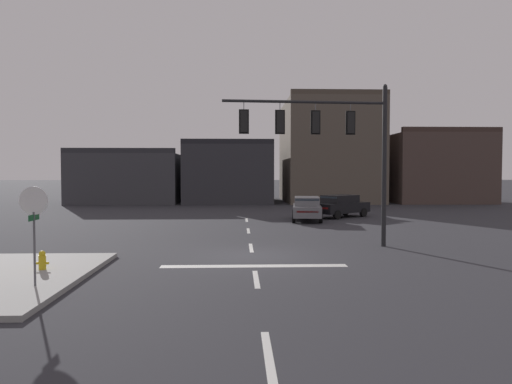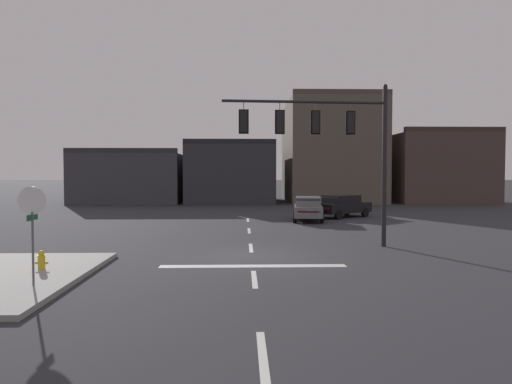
{
  "view_description": "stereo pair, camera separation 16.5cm",
  "coord_description": "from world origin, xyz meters",
  "px_view_note": "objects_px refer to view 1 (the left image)",
  "views": [
    {
      "loc": [
        -0.51,
        -18.24,
        3.2
      ],
      "look_at": [
        0.24,
        2.93,
        2.35
      ],
      "focal_mm": 33.52,
      "sensor_mm": 36.0,
      "label": 1
    },
    {
      "loc": [
        -0.35,
        -18.25,
        3.2
      ],
      "look_at": [
        0.24,
        2.93,
        2.35
      ],
      "focal_mm": 33.52,
      "sensor_mm": 36.0,
      "label": 2
    }
  ],
  "objects_px": {
    "car_lot_middle": "(307,208)",
    "signal_mast_near_side": "(330,135)",
    "stop_sign": "(34,212)",
    "fire_hydrant": "(42,264)",
    "car_lot_nearside": "(341,205)"
  },
  "relations": [
    {
      "from": "signal_mast_near_side",
      "to": "stop_sign",
      "type": "relative_size",
      "value": 2.51
    },
    {
      "from": "stop_sign",
      "to": "car_lot_middle",
      "type": "height_order",
      "value": "stop_sign"
    },
    {
      "from": "signal_mast_near_side",
      "to": "fire_hydrant",
      "type": "bearing_deg",
      "value": -152.91
    },
    {
      "from": "car_lot_nearside",
      "to": "car_lot_middle",
      "type": "bearing_deg",
      "value": -138.45
    },
    {
      "from": "car_lot_middle",
      "to": "signal_mast_near_side",
      "type": "bearing_deg",
      "value": -93.2
    },
    {
      "from": "stop_sign",
      "to": "car_lot_middle",
      "type": "bearing_deg",
      "value": 61.66
    },
    {
      "from": "stop_sign",
      "to": "fire_hydrant",
      "type": "relative_size",
      "value": 3.77
    },
    {
      "from": "stop_sign",
      "to": "fire_hydrant",
      "type": "height_order",
      "value": "stop_sign"
    },
    {
      "from": "signal_mast_near_side",
      "to": "fire_hydrant",
      "type": "relative_size",
      "value": 9.47
    },
    {
      "from": "car_lot_middle",
      "to": "fire_hydrant",
      "type": "relative_size",
      "value": 6.14
    },
    {
      "from": "car_lot_middle",
      "to": "car_lot_nearside",
      "type": "bearing_deg",
      "value": 41.55
    },
    {
      "from": "car_lot_middle",
      "to": "fire_hydrant",
      "type": "height_order",
      "value": "car_lot_middle"
    },
    {
      "from": "stop_sign",
      "to": "fire_hydrant",
      "type": "bearing_deg",
      "value": 107.61
    },
    {
      "from": "signal_mast_near_side",
      "to": "car_lot_nearside",
      "type": "relative_size",
      "value": 1.55
    },
    {
      "from": "car_lot_nearside",
      "to": "car_lot_middle",
      "type": "relative_size",
      "value": 0.99
    }
  ]
}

